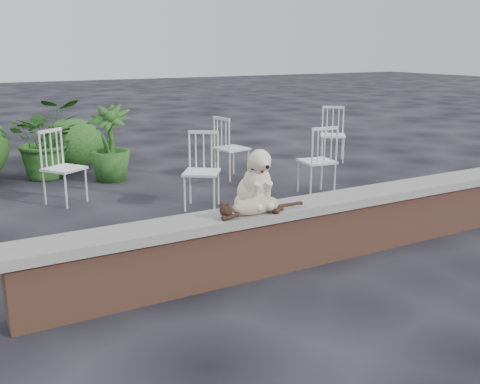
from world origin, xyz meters
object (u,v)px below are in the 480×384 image
chair_a (64,167)px  potted_plant_b (110,143)px  chair_d (333,134)px  chair_e (232,147)px  chair_b (201,171)px  dog (254,178)px  cat (255,205)px  chair_c (317,160)px  potted_plant_a (46,138)px

chair_a → potted_plant_b: bearing=13.8°
chair_d → chair_e: bearing=-137.1°
chair_b → chair_e: bearing=83.9°
dog → chair_d: 5.15m
chair_b → chair_e: same height
chair_b → potted_plant_b: 2.06m
dog → chair_d: bearing=49.6°
cat → chair_c: chair_c is taller
cat → potted_plant_a: 4.88m
potted_plant_b → cat: bearing=-90.0°
chair_b → chair_d: (3.26, 1.52, 0.00)m
chair_b → potted_plant_b: potted_plant_b is taller
cat → potted_plant_a: bearing=105.3°
chair_e → potted_plant_b: bearing=56.1°
chair_b → chair_c: bearing=30.0°
chair_b → chair_a: same height
chair_b → chair_a: (-1.42, 1.05, 0.00)m
chair_d → chair_b: bearing=-118.9°
dog → cat: size_ratio=0.58×
dog → chair_c: 2.85m
chair_e → chair_b: bearing=128.4°
chair_b → chair_a: size_ratio=1.00×
chair_b → chair_c: 1.65m
chair_c → potted_plant_b: 3.07m
chair_e → chair_d: bearing=-93.4°
dog → chair_e: bearing=70.4°
chair_e → potted_plant_b: (-1.66, 0.73, 0.09)m
chair_b → chair_a: 1.77m
dog → potted_plant_a: bearing=106.5°
chair_e → chair_c: size_ratio=1.00×
dog → cat: (-0.08, -0.15, -0.19)m
cat → potted_plant_a: (-0.79, 4.82, -0.06)m
potted_plant_a → chair_b: bearing=-63.2°
chair_e → chair_c: (0.54, -1.41, 0.00)m
chair_b → chair_a: bearing=178.7°
chair_c → potted_plant_b: bearing=-35.8°
chair_d → chair_c: (-1.61, -1.67, 0.00)m
chair_b → potted_plant_a: (-1.33, 2.64, 0.14)m
chair_d → potted_plant_b: potted_plant_b is taller
chair_a → potted_plant_b: size_ratio=0.84×
chair_e → chair_d: (2.15, 0.26, 0.00)m
potted_plant_a → chair_e: bearing=-29.5°
potted_plant_b → dog: bearing=-88.8°
potted_plant_a → potted_plant_b: (0.78, -0.65, -0.04)m
chair_c → potted_plant_b: size_ratio=0.84×
cat → chair_d: bearing=50.2°
chair_c → chair_b: bearing=3.2°
chair_a → chair_e: bearing=-28.5°
chair_d → potted_plant_a: 4.73m
chair_d → cat: bearing=-99.7°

